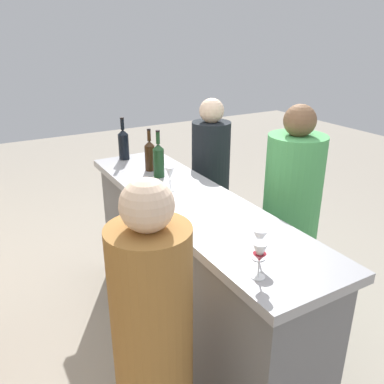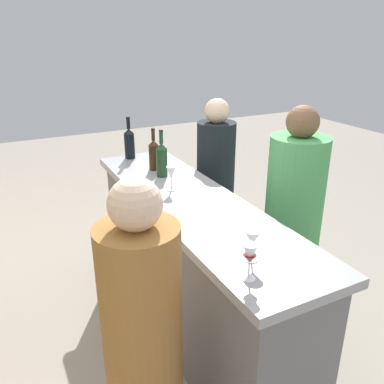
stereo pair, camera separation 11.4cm
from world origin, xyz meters
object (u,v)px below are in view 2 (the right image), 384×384
at_px(wine_glass_near_right, 250,256).
at_px(person_center_guest, 215,194).
at_px(wine_bottle_second_left_amber_brown, 154,154).
at_px(wine_glass_near_center, 252,239).
at_px(wine_glass_near_left, 171,174).
at_px(person_right_guest, 143,346).
at_px(wine_bottle_center_near_black, 129,143).
at_px(wine_bottle_leftmost_olive_green, 162,159).
at_px(person_left_guest, 292,229).

relative_size(wine_glass_near_right, person_center_guest, 0.11).
height_order(wine_bottle_second_left_amber_brown, wine_glass_near_center, wine_bottle_second_left_amber_brown).
distance_m(wine_glass_near_left, person_right_guest, 1.13).
relative_size(wine_bottle_center_near_black, person_right_guest, 0.23).
height_order(wine_bottle_second_left_amber_brown, person_right_guest, person_right_guest).
relative_size(wine_bottle_second_left_amber_brown, wine_bottle_center_near_black, 0.93).
relative_size(wine_bottle_leftmost_olive_green, wine_glass_near_left, 2.08).
height_order(wine_glass_near_left, person_right_guest, person_right_guest).
bearing_deg(wine_bottle_center_near_black, person_right_guest, 162.32).
xyz_separation_m(wine_glass_near_center, person_right_guest, (0.05, 0.51, -0.43)).
bearing_deg(person_right_guest, person_left_guest, 15.49).
bearing_deg(wine_glass_near_center, person_left_guest, -52.44).
bearing_deg(person_left_guest, person_center_guest, -64.20).
distance_m(wine_glass_near_right, person_left_guest, 1.16).
bearing_deg(person_center_guest, person_left_guest, 103.19).
xyz_separation_m(wine_bottle_leftmost_olive_green, person_center_guest, (0.15, -0.53, -0.42)).
bearing_deg(person_center_guest, person_right_guest, 52.98).
relative_size(person_left_guest, person_center_guest, 1.04).
bearing_deg(wine_glass_near_right, wine_bottle_second_left_amber_brown, -7.02).
bearing_deg(person_right_guest, wine_bottle_center_near_black, 65.13).
bearing_deg(wine_glass_near_right, wine_bottle_center_near_black, -3.67).
distance_m(wine_bottle_leftmost_olive_green, wine_glass_near_right, 1.35).
bearing_deg(wine_bottle_leftmost_olive_green, wine_bottle_center_near_black, 6.77).
height_order(wine_bottle_second_left_amber_brown, wine_bottle_center_near_black, wine_bottle_center_near_black).
xyz_separation_m(wine_bottle_center_near_black, wine_glass_near_left, (-0.79, -0.01, -0.02)).
xyz_separation_m(wine_bottle_leftmost_olive_green, wine_glass_near_center, (-1.22, 0.09, -0.02)).
xyz_separation_m(wine_glass_near_left, wine_glass_near_right, (-1.06, 0.13, -0.00)).
height_order(wine_bottle_leftmost_olive_green, person_center_guest, person_center_guest).
xyz_separation_m(person_left_guest, person_right_guest, (-0.53, 1.26, -0.03)).
relative_size(wine_bottle_center_near_black, person_center_guest, 0.23).
bearing_deg(wine_glass_near_center, wine_bottle_leftmost_olive_green, -4.01).
bearing_deg(wine_glass_near_left, wine_glass_near_right, 173.18).
distance_m(wine_glass_near_center, person_right_guest, 0.67).
bearing_deg(wine_glass_near_left, wine_bottle_second_left_amber_brown, -7.50).
bearing_deg(person_left_guest, wine_bottle_leftmost_olive_green, -27.91).
xyz_separation_m(wine_bottle_leftmost_olive_green, wine_bottle_second_left_amber_brown, (0.16, -0.00, -0.01)).
bearing_deg(wine_glass_near_left, person_left_guest, -116.89).
height_order(wine_glass_near_left, person_left_guest, person_left_guest).
height_order(wine_bottle_leftmost_olive_green, wine_bottle_center_near_black, wine_bottle_center_near_black).
height_order(wine_bottle_leftmost_olive_green, person_left_guest, person_left_guest).
distance_m(wine_glass_near_left, wine_glass_near_right, 1.06).
bearing_deg(person_right_guest, person_center_guest, 42.32).
bearing_deg(wine_bottle_leftmost_olive_green, wine_glass_near_right, 172.32).
relative_size(wine_glass_near_left, wine_glass_near_center, 1.06).
bearing_deg(person_left_guest, wine_glass_near_left, -10.81).
height_order(wine_bottle_leftmost_olive_green, wine_glass_near_left, wine_bottle_leftmost_olive_green).
bearing_deg(wine_glass_near_left, person_right_guest, 148.59).
distance_m(wine_bottle_leftmost_olive_green, person_right_guest, 1.39).
bearing_deg(wine_bottle_leftmost_olive_green, person_center_guest, -74.08).
relative_size(wine_glass_near_left, person_right_guest, 0.11).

